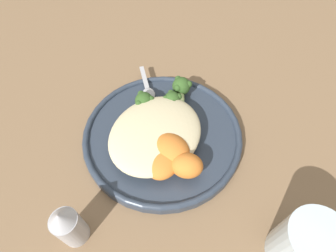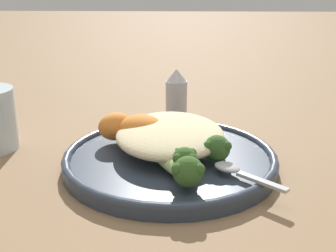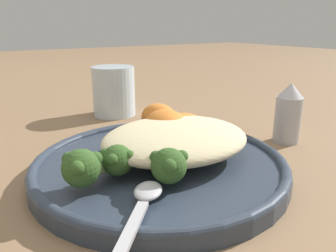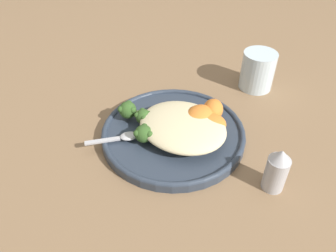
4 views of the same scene
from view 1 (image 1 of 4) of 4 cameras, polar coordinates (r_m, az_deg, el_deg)
name	(u,v)px [view 1 (image 1 of 4)]	position (r m, az deg, el deg)	size (l,w,h in m)	color
ground_plane	(174,137)	(0.49, 1.33, -2.45)	(4.00, 4.00, 0.00)	#846647
plate	(163,134)	(0.48, -1.18, -1.70)	(0.29, 0.29, 0.02)	#2D3847
quinoa_mound	(155,133)	(0.45, -2.77, -1.56)	(0.18, 0.15, 0.03)	beige
broccoli_stalk_0	(180,95)	(0.51, 2.73, 6.75)	(0.11, 0.08, 0.04)	#ADC675
broccoli_stalk_1	(173,104)	(0.50, 1.08, 4.89)	(0.08, 0.07, 0.03)	#ADC675
broccoli_stalk_2	(149,105)	(0.49, -4.18, 4.54)	(0.04, 0.12, 0.03)	#ADC675
broccoli_stalk_3	(158,122)	(0.47, -2.28, 0.97)	(0.04, 0.08, 0.03)	#ADC675
broccoli_stalk_4	(149,132)	(0.46, -4.27, -1.28)	(0.09, 0.09, 0.03)	#ADC675
broccoli_stalk_5	(138,138)	(0.45, -6.52, -2.60)	(0.10, 0.08, 0.03)	#ADC675
sweet_potato_chunk_0	(187,165)	(0.42, 4.11, -8.56)	(0.05, 0.04, 0.04)	orange
sweet_potato_chunk_1	(171,149)	(0.43, 0.67, -4.99)	(0.07, 0.05, 0.04)	orange
sweet_potato_chunk_2	(163,161)	(0.42, -1.10, -7.62)	(0.07, 0.05, 0.03)	orange
spoon	(148,90)	(0.54, -4.44, 7.86)	(0.08, 0.09, 0.01)	#B7B7BC
water_glass	(306,247)	(0.41, 27.91, -22.19)	(0.08, 0.08, 0.09)	silver
salt_shaker	(68,226)	(0.40, -20.86, -19.64)	(0.04, 0.04, 0.09)	#B2B2B7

